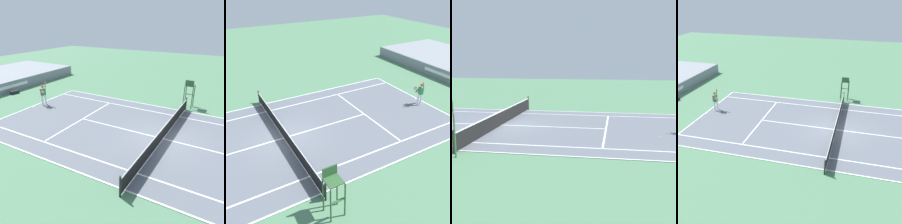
% 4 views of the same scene
% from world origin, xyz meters
% --- Properties ---
extents(ground_plane, '(80.00, 80.00, 0.00)m').
position_xyz_m(ground_plane, '(0.00, 0.00, 0.00)').
color(ground_plane, '#4C7A56').
extents(court, '(11.08, 23.88, 0.03)m').
position_xyz_m(court, '(0.00, 0.00, 0.01)').
color(court, slate).
rests_on(court, ground).
extents(net, '(11.98, 0.10, 1.07)m').
position_xyz_m(net, '(0.00, 0.00, 0.52)').
color(net, black).
rests_on(net, ground).
extents(tennis_player, '(0.83, 0.61, 2.08)m').
position_xyz_m(tennis_player, '(0.82, 11.25, 0.99)').
color(tennis_player, white).
rests_on(tennis_player, ground).
extents(tennis_ball, '(0.07, 0.07, 0.07)m').
position_xyz_m(tennis_ball, '(1.49, 9.28, 0.03)').
color(tennis_ball, '#D1E533').
rests_on(tennis_ball, ground).
extents(umpire_chair, '(0.77, 0.77, 2.44)m').
position_xyz_m(umpire_chair, '(6.70, 0.00, 1.56)').
color(umpire_chair, '#2D562D').
rests_on(umpire_chair, ground).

